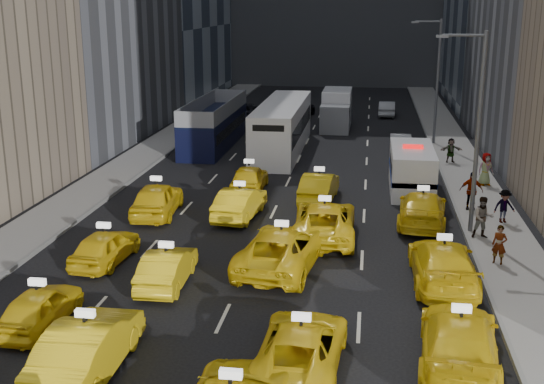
% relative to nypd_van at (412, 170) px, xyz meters
% --- Properties ---
extents(ground, '(160.00, 160.00, 0.00)m').
position_rel_nypd_van_xyz_m(ground, '(-7.01, -19.09, -1.17)').
color(ground, black).
rests_on(ground, ground).
extents(sidewalk_west, '(3.00, 90.00, 0.15)m').
position_rel_nypd_van_xyz_m(sidewalk_west, '(-17.51, 5.91, -1.09)').
color(sidewalk_west, gray).
rests_on(sidewalk_west, ground).
extents(sidewalk_east, '(3.00, 90.00, 0.15)m').
position_rel_nypd_van_xyz_m(sidewalk_east, '(3.49, 5.91, -1.09)').
color(sidewalk_east, gray).
rests_on(sidewalk_east, ground).
extents(curb_west, '(0.15, 90.00, 0.18)m').
position_rel_nypd_van_xyz_m(curb_west, '(-16.06, 5.91, -1.08)').
color(curb_west, slate).
rests_on(curb_west, ground).
extents(curb_east, '(0.15, 90.00, 0.18)m').
position_rel_nypd_van_xyz_m(curb_east, '(2.04, 5.91, -1.08)').
color(curb_east, slate).
rests_on(curb_east, ground).
extents(streetlight_near, '(2.15, 0.22, 9.00)m').
position_rel_nypd_van_xyz_m(streetlight_near, '(2.18, -7.09, 3.75)').
color(streetlight_near, '#595B60').
rests_on(streetlight_near, ground).
extents(streetlight_far, '(2.15, 0.22, 9.00)m').
position_rel_nypd_van_xyz_m(streetlight_far, '(2.18, 12.91, 3.75)').
color(streetlight_far, '#595B60').
rests_on(streetlight_far, ground).
extents(taxi_4, '(1.63, 3.93, 1.33)m').
position_rel_nypd_van_xyz_m(taxi_4, '(-12.73, -18.50, -0.50)').
color(taxi_4, yellow).
rests_on(taxi_4, ground).
extents(taxi_5, '(1.75, 4.97, 1.63)m').
position_rel_nypd_van_xyz_m(taxi_5, '(-10.03, -21.02, -0.35)').
color(taxi_5, yellow).
rests_on(taxi_5, ground).
extents(taxi_6, '(2.59, 5.18, 1.41)m').
position_rel_nypd_van_xyz_m(taxi_6, '(-4.10, -19.93, -0.47)').
color(taxi_6, yellow).
rests_on(taxi_6, ground).
extents(taxi_7, '(2.71, 5.62, 1.58)m').
position_rel_nypd_van_xyz_m(taxi_7, '(0.37, -19.09, -0.38)').
color(taxi_7, yellow).
rests_on(taxi_7, ground).
extents(taxi_8, '(1.92, 4.16, 1.38)m').
position_rel_nypd_van_xyz_m(taxi_8, '(-12.74, -12.88, -0.48)').
color(taxi_8, yellow).
rests_on(taxi_8, ground).
extents(taxi_9, '(1.56, 4.17, 1.36)m').
position_rel_nypd_van_xyz_m(taxi_9, '(-9.64, -14.64, -0.49)').
color(taxi_9, yellow).
rests_on(taxi_9, ground).
extents(taxi_10, '(3.46, 6.21, 1.64)m').
position_rel_nypd_van_xyz_m(taxi_10, '(-5.65, -12.42, -0.35)').
color(taxi_10, yellow).
rests_on(taxi_10, ground).
extents(taxi_11, '(2.39, 5.65, 1.63)m').
position_rel_nypd_van_xyz_m(taxi_11, '(0.48, -13.10, -0.36)').
color(taxi_11, yellow).
rests_on(taxi_11, ground).
extents(taxi_12, '(2.33, 4.97, 1.65)m').
position_rel_nypd_van_xyz_m(taxi_12, '(-12.61, -6.41, -0.35)').
color(taxi_12, yellow).
rests_on(taxi_12, ground).
extents(taxi_13, '(2.05, 4.69, 1.50)m').
position_rel_nypd_van_xyz_m(taxi_13, '(-8.50, -6.22, -0.42)').
color(taxi_13, yellow).
rests_on(taxi_13, ground).
extents(taxi_14, '(2.85, 5.87, 1.61)m').
position_rel_nypd_van_xyz_m(taxi_14, '(-4.23, -8.57, -0.37)').
color(taxi_14, yellow).
rests_on(taxi_14, ground).
extents(taxi_15, '(2.64, 5.53, 1.56)m').
position_rel_nypd_van_xyz_m(taxi_15, '(0.20, -6.02, -0.39)').
color(taxi_15, yellow).
rests_on(taxi_15, ground).
extents(taxi_16, '(1.80, 4.36, 1.48)m').
position_rel_nypd_van_xyz_m(taxi_16, '(-8.90, -1.41, -0.43)').
color(taxi_16, yellow).
rests_on(taxi_16, ground).
extents(taxi_17, '(1.93, 4.68, 1.51)m').
position_rel_nypd_van_xyz_m(taxi_17, '(-4.92, -2.75, -0.42)').
color(taxi_17, yellow).
rests_on(taxi_17, ground).
extents(nypd_van, '(2.94, 6.22, 2.58)m').
position_rel_nypd_van_xyz_m(nypd_van, '(0.00, 0.00, 0.00)').
color(nypd_van, silver).
rests_on(nypd_van, ground).
extents(double_decker, '(3.94, 11.74, 3.35)m').
position_rel_nypd_van_xyz_m(double_decker, '(-13.53, 10.30, 0.49)').
color(double_decker, black).
rests_on(double_decker, ground).
extents(city_bus, '(3.40, 13.38, 3.43)m').
position_rel_nypd_van_xyz_m(city_bus, '(-8.43, 9.23, 0.53)').
color(city_bus, white).
rests_on(city_bus, ground).
extents(box_truck, '(2.45, 6.78, 3.08)m').
position_rel_nypd_van_xyz_m(box_truck, '(-5.17, 18.92, 0.34)').
color(box_truck, silver).
rests_on(box_truck, ground).
extents(misc_car_0, '(1.54, 4.11, 1.34)m').
position_rel_nypd_van_xyz_m(misc_car_0, '(-0.23, 9.95, -0.50)').
color(misc_car_0, '#A5A7AD').
rests_on(misc_car_0, ground).
extents(misc_car_1, '(2.52, 5.05, 1.37)m').
position_rel_nypd_van_xyz_m(misc_car_1, '(-13.30, 22.31, -0.48)').
color(misc_car_1, black).
rests_on(misc_car_1, ground).
extents(misc_car_2, '(2.01, 4.76, 1.37)m').
position_rel_nypd_van_xyz_m(misc_car_2, '(-5.94, 25.81, -0.48)').
color(misc_car_2, slate).
rests_on(misc_car_2, ground).
extents(misc_car_3, '(2.34, 4.77, 1.56)m').
position_rel_nypd_van_xyz_m(misc_car_3, '(-8.59, 24.20, -0.39)').
color(misc_car_3, black).
rests_on(misc_car_3, ground).
extents(misc_car_4, '(1.58, 4.20, 1.37)m').
position_rel_nypd_van_xyz_m(misc_car_4, '(-0.88, 25.63, -0.48)').
color(misc_car_4, '#A2A4A9').
rests_on(misc_car_4, ground).
extents(pedestrian_0, '(0.67, 0.56, 1.58)m').
position_rel_nypd_van_xyz_m(pedestrian_0, '(2.84, -11.07, -0.23)').
color(pedestrian_0, gray).
rests_on(pedestrian_0, sidewalk_east).
extents(pedestrian_1, '(0.95, 0.59, 1.85)m').
position_rel_nypd_van_xyz_m(pedestrian_1, '(2.66, -8.01, -0.09)').
color(pedestrian_1, gray).
rests_on(pedestrian_1, sidewalk_east).
extents(pedestrian_2, '(1.10, 0.70, 1.59)m').
position_rel_nypd_van_xyz_m(pedestrian_2, '(3.98, -5.66, -0.22)').
color(pedestrian_2, gray).
rests_on(pedestrian_2, sidewalk_east).
extents(pedestrian_3, '(1.18, 0.66, 1.92)m').
position_rel_nypd_van_xyz_m(pedestrian_3, '(2.72, -3.70, -0.06)').
color(pedestrian_3, gray).
rests_on(pedestrian_3, sidewalk_east).
extents(pedestrian_4, '(1.02, 0.78, 1.85)m').
position_rel_nypd_van_xyz_m(pedestrian_4, '(4.17, 1.24, -0.09)').
color(pedestrian_4, gray).
rests_on(pedestrian_4, sidewalk_east).
extents(pedestrian_5, '(1.50, 0.69, 1.56)m').
position_rel_nypd_van_xyz_m(pedestrian_5, '(2.84, 6.76, -0.24)').
color(pedestrian_5, gray).
rests_on(pedestrian_5, sidewalk_east).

